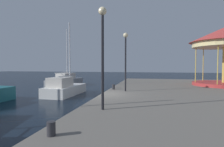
# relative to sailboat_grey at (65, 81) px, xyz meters

# --- Properties ---
(ground_plane) EXTENTS (120.00, 120.00, 0.00)m
(ground_plane) POSITION_rel_sailboat_grey_xyz_m (7.71, -10.35, -0.66)
(ground_plane) COLOR black
(quay_dock) EXTENTS (14.28, 29.44, 0.80)m
(quay_dock) POSITION_rel_sailboat_grey_xyz_m (14.85, -10.35, -0.26)
(quay_dock) COLOR slate
(quay_dock) RESTS_ON ground
(sailboat_grey) EXTENTS (2.81, 6.12, 7.56)m
(sailboat_grey) POSITION_rel_sailboat_grey_xyz_m (0.00, 0.00, 0.00)
(sailboat_grey) COLOR gray
(sailboat_grey) RESTS_ON ground
(sailboat_white) EXTENTS (2.27, 5.09, 6.88)m
(sailboat_white) POSITION_rel_sailboat_grey_xyz_m (3.25, -6.96, -0.02)
(sailboat_white) COLOR white
(sailboat_white) RESTS_ON ground
(lamp_post_mid_promenade) EXTENTS (0.36, 0.36, 4.48)m
(lamp_post_mid_promenade) POSITION_rel_sailboat_grey_xyz_m (8.92, -14.76, 3.18)
(lamp_post_mid_promenade) COLOR black
(lamp_post_mid_promenade) RESTS_ON quay_dock
(lamp_post_far_end) EXTENTS (0.36, 0.36, 4.37)m
(lamp_post_far_end) POSITION_rel_sailboat_grey_xyz_m (9.17, -8.87, 3.12)
(lamp_post_far_end) COLOR black
(lamp_post_far_end) RESTS_ON quay_dock
(bollard_center) EXTENTS (0.24, 0.24, 0.40)m
(bollard_center) POSITION_rel_sailboat_grey_xyz_m (8.07, -7.99, 0.34)
(bollard_center) COLOR #2D2D33
(bollard_center) RESTS_ON quay_dock
(bollard_north) EXTENTS (0.24, 0.24, 0.40)m
(bollard_north) POSITION_rel_sailboat_grey_xyz_m (8.27, -17.98, 0.34)
(bollard_north) COLOR #2D2D33
(bollard_north) RESTS_ON quay_dock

